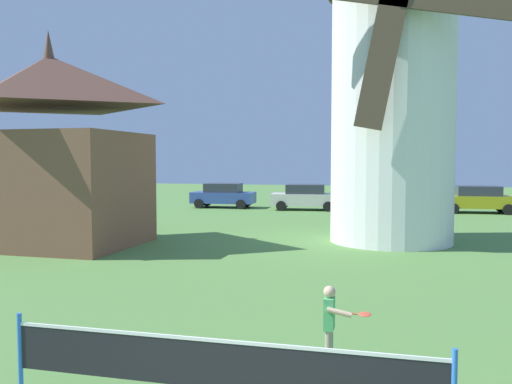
% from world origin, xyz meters
% --- Properties ---
extents(windmill, '(8.67, 5.17, 12.66)m').
position_xyz_m(windmill, '(1.73, 16.59, 5.92)').
color(windmill, white).
rests_on(windmill, ground_plane).
extents(tennis_net, '(5.23, 0.06, 1.10)m').
position_xyz_m(tennis_net, '(-0.42, 2.32, 0.68)').
color(tennis_net, blue).
rests_on(tennis_net, ground_plane).
extents(player_far, '(0.70, 0.49, 1.18)m').
position_xyz_m(player_far, '(0.71, 4.34, 0.67)').
color(player_far, '#9E937F').
rests_on(player_far, ground_plane).
extents(parked_car_blue, '(4.05, 1.99, 1.56)m').
position_xyz_m(parked_car_blue, '(-8.49, 28.45, 0.81)').
color(parked_car_blue, '#334C99').
rests_on(parked_car_blue, ground_plane).
extents(parked_car_cream, '(4.23, 2.16, 1.56)m').
position_xyz_m(parked_car_cream, '(-3.15, 28.17, 0.81)').
color(parked_car_cream, silver).
rests_on(parked_car_cream, ground_plane).
extents(parked_car_black, '(4.48, 2.13, 1.56)m').
position_xyz_m(parked_car_black, '(1.61, 28.20, 0.81)').
color(parked_car_black, '#1E232D').
rests_on(parked_car_black, ground_plane).
extents(parked_car_mustard, '(4.28, 1.97, 1.56)m').
position_xyz_m(parked_car_mustard, '(6.79, 28.73, 0.81)').
color(parked_car_mustard, '#999919').
rests_on(parked_car_mustard, ground_plane).
extents(chapel, '(6.40, 4.75, 7.60)m').
position_xyz_m(chapel, '(-10.04, 12.96, 3.28)').
color(chapel, brown).
rests_on(chapel, ground_plane).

